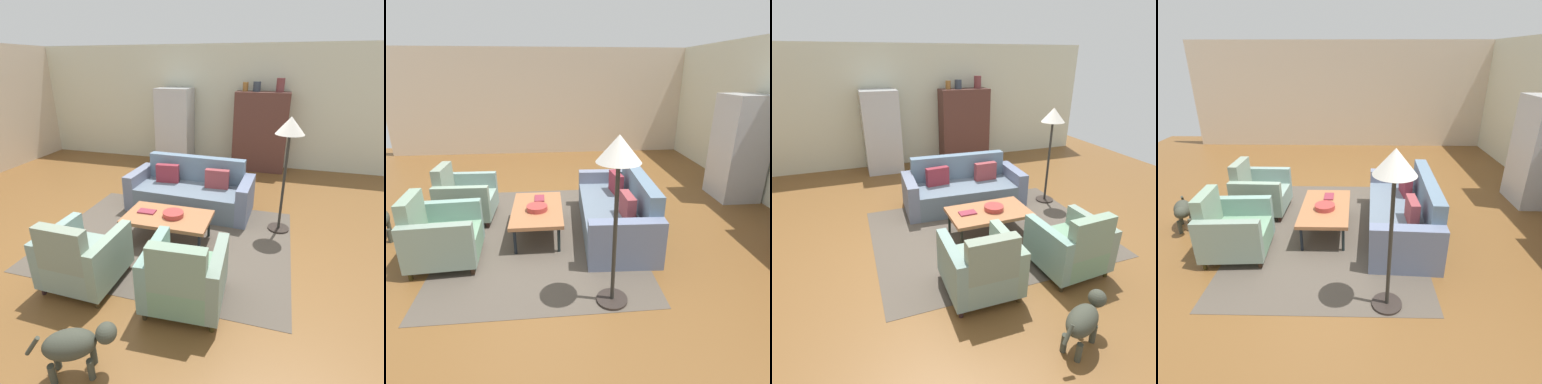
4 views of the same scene
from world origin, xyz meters
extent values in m
plane|color=brown|center=(0.00, 0.00, 0.00)|extent=(11.13, 11.13, 0.00)
cube|color=beige|center=(0.00, 4.07, 1.40)|extent=(9.27, 0.12, 2.80)
cube|color=#52483E|center=(0.27, 0.09, 0.00)|extent=(3.40, 2.60, 0.01)
cube|color=slate|center=(0.27, 1.14, 0.21)|extent=(1.78, 0.98, 0.42)
cube|color=slate|center=(0.28, 1.50, 0.43)|extent=(1.75, 0.26, 0.86)
cube|color=slate|center=(1.23, 1.10, 0.31)|extent=(0.22, 0.91, 0.62)
cube|color=slate|center=(-0.69, 1.19, 0.31)|extent=(0.22, 0.91, 0.62)
cube|color=brown|center=(0.72, 1.22, 0.58)|extent=(0.40, 0.13, 0.32)
cube|color=maroon|center=(-0.18, 1.26, 0.58)|extent=(0.41, 0.16, 0.32)
cylinder|color=black|center=(-0.26, 0.32, 0.18)|extent=(0.04, 0.04, 0.35)
cylinder|color=black|center=(0.80, 0.32, 0.18)|extent=(0.04, 0.04, 0.35)
cylinder|color=black|center=(-0.26, -0.24, 0.18)|extent=(0.04, 0.04, 0.35)
cylinder|color=black|center=(0.80, -0.24, 0.18)|extent=(0.04, 0.04, 0.35)
cube|color=#9D633E|center=(0.27, 0.04, 0.38)|extent=(1.20, 0.70, 0.05)
cylinder|color=#2F2D23|center=(-0.67, -0.71, 0.05)|extent=(0.05, 0.05, 0.10)
cylinder|color=#37201B|center=(0.01, -0.72, 0.05)|extent=(0.05, 0.05, 0.10)
cylinder|color=#2F1C1B|center=(-0.68, -1.39, 0.05)|extent=(0.05, 0.05, 0.10)
cylinder|color=#3C2D15|center=(0.00, -1.40, 0.05)|extent=(0.05, 0.05, 0.10)
cube|color=gray|center=(-0.33, -1.06, 0.25)|extent=(0.58, 0.81, 0.30)
cube|color=gray|center=(-0.34, -1.39, 0.49)|extent=(0.56, 0.15, 0.78)
cube|color=gray|center=(-0.67, -1.05, 0.38)|extent=(0.14, 0.80, 0.56)
cube|color=gray|center=(0.01, -1.06, 0.38)|extent=(0.14, 0.80, 0.56)
cylinder|color=#352A1C|center=(0.51, -0.74, 0.05)|extent=(0.05, 0.05, 0.10)
cylinder|color=#301F15|center=(1.19, -0.70, 0.05)|extent=(0.05, 0.05, 0.10)
cylinder|color=#2E2514|center=(0.55, -1.41, 0.05)|extent=(0.05, 0.05, 0.10)
cylinder|color=#352D0F|center=(1.23, -1.38, 0.05)|extent=(0.05, 0.05, 0.10)
cube|color=gray|center=(0.87, -1.06, 0.25)|extent=(0.60, 0.83, 0.30)
cube|color=gray|center=(0.89, -1.39, 0.49)|extent=(0.57, 0.17, 0.78)
cube|color=gray|center=(0.53, -1.08, 0.38)|extent=(0.17, 0.81, 0.56)
cube|color=gray|center=(1.21, -1.04, 0.38)|extent=(0.17, 0.81, 0.56)
cylinder|color=#A93734|center=(0.35, 0.04, 0.44)|extent=(0.29, 0.29, 0.07)
cube|color=maroon|center=(-0.06, 0.07, 0.41)|extent=(0.25, 0.15, 0.02)
cube|color=#543029|center=(1.21, 3.72, 0.90)|extent=(1.20, 0.50, 1.80)
cube|color=#49271A|center=(0.91, 3.98, 0.90)|extent=(0.56, 0.01, 1.51)
cube|color=#473118|center=(1.51, 3.98, 0.90)|extent=(0.56, 0.01, 1.51)
cylinder|color=#92602A|center=(0.81, 3.72, 1.90)|extent=(0.13, 0.13, 0.19)
cylinder|color=#323C4A|center=(1.06, 3.72, 1.91)|extent=(0.17, 0.17, 0.21)
cylinder|color=brown|center=(1.56, 3.72, 1.94)|extent=(0.18, 0.18, 0.29)
cube|color=#B7BABF|center=(-0.84, 3.62, 0.93)|extent=(0.80, 0.70, 1.85)
cylinder|color=#99999E|center=(-0.79, 3.99, 1.02)|extent=(0.02, 0.02, 0.70)
cylinder|color=#2E2621|center=(1.79, 0.83, 0.01)|extent=(0.32, 0.32, 0.03)
cylinder|color=#292824|center=(1.79, 0.83, 0.76)|extent=(0.04, 0.04, 1.45)
cone|color=silver|center=(1.79, 0.83, 1.60)|extent=(0.40, 0.40, 0.24)
cylinder|color=#3A3D32|center=(0.33, -1.98, 0.10)|extent=(0.06, 0.06, 0.20)
cylinder|color=#3A3D32|center=(0.40, -2.11, 0.10)|extent=(0.06, 0.06, 0.20)
cylinder|color=#3A3D32|center=(0.07, -2.11, 0.10)|extent=(0.06, 0.06, 0.20)
cylinder|color=#3A3D32|center=(0.13, -2.24, 0.10)|extent=(0.06, 0.06, 0.20)
ellipsoid|color=#3A3D32|center=(0.23, -2.11, 0.32)|extent=(0.48, 0.40, 0.24)
sphere|color=#3A3D32|center=(0.50, -1.99, 0.39)|extent=(0.17, 0.17, 0.17)
cylinder|color=#3A3D32|center=(-0.01, -2.23, 0.36)|extent=(0.14, 0.09, 0.17)
camera|label=1|loc=(1.65, -3.54, 2.37)|focal=28.66mm
camera|label=2|loc=(4.34, 0.23, 2.21)|focal=29.17mm
camera|label=3|loc=(-1.51, -3.77, 2.52)|focal=29.45mm
camera|label=4|loc=(4.34, 0.50, 2.44)|focal=29.10mm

